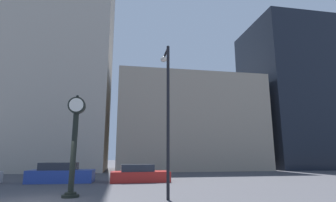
{
  "coord_description": "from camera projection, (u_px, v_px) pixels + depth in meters",
  "views": [
    {
      "loc": [
        3.39,
        -11.72,
        1.84
      ],
      "look_at": [
        7.41,
        10.8,
        6.61
      ],
      "focal_mm": 28.0,
      "sensor_mm": 36.0,
      "label": 1
    }
  ],
  "objects": [
    {
      "name": "building_tall_tower",
      "position": [
        61.0,
        27.0,
        36.48
      ],
      "size": [
        14.05,
        12.0,
        38.73
      ],
      "color": "#ADA393",
      "rests_on": "ground_plane"
    },
    {
      "name": "building_glass_modern",
      "position": [
        293.0,
        95.0,
        40.82
      ],
      "size": [
        12.96,
        12.0,
        22.14
      ],
      "color": "black",
      "rests_on": "ground_plane"
    },
    {
      "name": "street_clock",
      "position": [
        74.0,
        138.0,
        12.31
      ],
      "size": [
        0.8,
        0.77,
        4.73
      ],
      "color": "black",
      "rests_on": "ground_plane"
    },
    {
      "name": "car_red",
      "position": [
        139.0,
        174.0,
        18.75
      ],
      "size": [
        4.23,
        1.98,
        1.22
      ],
      "rotation": [
        0.0,
        0.0,
        0.03
      ],
      "color": "red",
      "rests_on": "ground_plane"
    },
    {
      "name": "car_blue",
      "position": [
        61.0,
        174.0,
        18.28
      ],
      "size": [
        4.4,
        1.99,
        1.36
      ],
      "rotation": [
        0.0,
        0.0,
        -0.04
      ],
      "color": "#28429E",
      "rests_on": "ground_plane"
    },
    {
      "name": "street_lamp_right",
      "position": [
        167.0,
        97.0,
        12.34
      ],
      "size": [
        0.36,
        1.57,
        6.95
      ],
      "color": "black",
      "rests_on": "ground_plane"
    },
    {
      "name": "building_storefront_row",
      "position": [
        186.0,
        125.0,
        36.84
      ],
      "size": [
        19.01,
        12.0,
        12.2
      ],
      "color": "gray",
      "rests_on": "ground_plane"
    }
  ]
}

